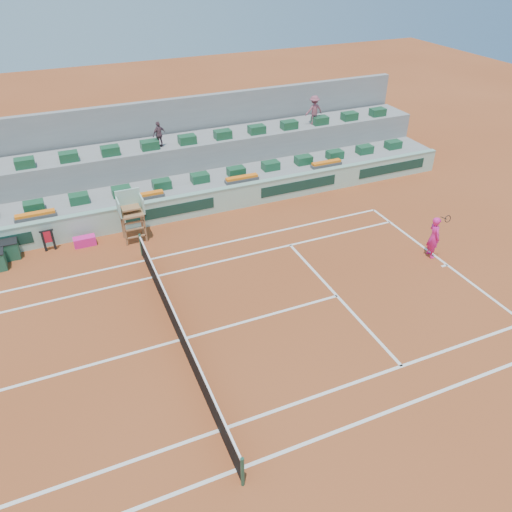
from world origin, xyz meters
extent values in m
plane|color=brown|center=(0.00, 0.00, 0.00)|extent=(90.00, 90.00, 0.00)
cube|color=gray|center=(0.00, 10.70, 0.60)|extent=(36.00, 4.00, 1.20)
cube|color=gray|center=(0.00, 12.30, 1.30)|extent=(36.00, 2.40, 2.60)
cube|color=gray|center=(0.00, 13.90, 2.20)|extent=(36.00, 0.40, 4.40)
cube|color=#F6208B|center=(-2.21, 7.81, 0.22)|extent=(0.97, 0.43, 0.43)
imported|color=brown|center=(2.56, 11.78, 3.27)|extent=(0.86, 0.63, 1.35)
imported|color=#954A59|center=(11.67, 11.88, 3.42)|extent=(1.08, 0.64, 1.64)
cube|color=white|center=(11.88, 0.00, 0.01)|extent=(0.12, 10.97, 0.01)
cube|color=white|center=(0.00, -5.49, 0.01)|extent=(23.77, 0.12, 0.01)
cube|color=white|center=(0.00, 5.49, 0.01)|extent=(23.77, 0.12, 0.01)
cube|color=white|center=(0.00, -4.12, 0.01)|extent=(23.77, 0.12, 0.01)
cube|color=white|center=(0.00, 4.12, 0.01)|extent=(23.77, 0.12, 0.01)
cube|color=white|center=(6.40, 0.00, 0.01)|extent=(0.12, 8.23, 0.01)
cube|color=white|center=(0.00, 0.00, 0.01)|extent=(12.80, 0.12, 0.01)
cube|color=white|center=(11.73, 0.00, 0.01)|extent=(0.30, 0.12, 0.01)
cube|color=black|center=(0.00, 0.00, 0.46)|extent=(0.03, 11.87, 0.92)
cube|color=white|center=(0.00, 0.00, 0.95)|extent=(0.06, 11.87, 0.07)
cylinder|color=#1D4530|center=(0.00, -5.94, 0.55)|extent=(0.10, 0.10, 1.10)
cylinder|color=#1D4530|center=(0.00, 5.94, 0.55)|extent=(0.10, 0.10, 1.10)
cube|color=#A5CFB8|center=(0.00, 8.50, 0.60)|extent=(36.00, 0.30, 1.20)
cube|color=#80AB95|center=(0.00, 8.50, 1.23)|extent=(36.00, 0.34, 0.06)
cube|color=#13342A|center=(2.00, 8.34, 0.65)|extent=(4.40, 0.02, 0.56)
cube|color=#13342A|center=(9.00, 8.34, 0.65)|extent=(4.40, 0.02, 0.56)
cube|color=#13342A|center=(15.00, 8.34, 0.65)|extent=(4.40, 0.02, 0.56)
cube|color=#905E36|center=(-0.45, 7.05, 0.68)|extent=(0.08, 0.08, 1.35)
cube|color=#905E36|center=(0.45, 7.05, 0.68)|extent=(0.08, 0.08, 1.35)
cube|color=#905E36|center=(-0.45, 7.75, 0.68)|extent=(0.08, 0.08, 1.35)
cube|color=#905E36|center=(0.45, 7.75, 0.68)|extent=(0.08, 0.08, 1.35)
cube|color=#905E36|center=(0.00, 7.40, 1.39)|extent=(1.10, 0.90, 0.08)
cube|color=#A5CFB8|center=(0.00, 7.78, 1.90)|extent=(1.10, 0.08, 1.00)
cube|color=#A5CFB8|center=(-0.52, 7.40, 1.75)|extent=(0.06, 0.90, 0.80)
cube|color=#A5CFB8|center=(0.52, 7.40, 1.75)|extent=(0.06, 0.90, 0.80)
cube|color=#905E36|center=(0.00, 7.50, 1.63)|extent=(0.80, 0.60, 0.08)
cube|color=#905E36|center=(0.00, 7.05, 0.35)|extent=(0.90, 0.08, 0.06)
cube|color=#905E36|center=(0.00, 7.05, 0.75)|extent=(0.90, 0.08, 0.06)
cube|color=#905E36|center=(0.00, 7.05, 1.10)|extent=(0.90, 0.08, 0.06)
cube|color=#1A4F2E|center=(-4.00, 9.80, 1.42)|extent=(0.90, 0.60, 0.44)
cube|color=#1A4F2E|center=(-2.00, 9.80, 1.42)|extent=(0.90, 0.60, 0.44)
cube|color=#1A4F2E|center=(0.00, 9.80, 1.42)|extent=(0.90, 0.60, 0.44)
cube|color=#1A4F2E|center=(2.00, 9.80, 1.42)|extent=(0.90, 0.60, 0.44)
cube|color=#1A4F2E|center=(4.00, 9.80, 1.42)|extent=(0.90, 0.60, 0.44)
cube|color=#1A4F2E|center=(6.00, 9.80, 1.42)|extent=(0.90, 0.60, 0.44)
cube|color=#1A4F2E|center=(8.00, 9.80, 1.42)|extent=(0.90, 0.60, 0.44)
cube|color=#1A4F2E|center=(10.00, 9.80, 1.42)|extent=(0.90, 0.60, 0.44)
cube|color=#1A4F2E|center=(12.00, 9.80, 1.42)|extent=(0.90, 0.60, 0.44)
cube|color=#1A4F2E|center=(14.00, 9.80, 1.42)|extent=(0.90, 0.60, 0.44)
cube|color=#1A4F2E|center=(16.00, 9.80, 1.42)|extent=(0.90, 0.60, 0.44)
cube|color=#1A4F2E|center=(-4.00, 11.70, 2.82)|extent=(0.90, 0.60, 0.44)
cube|color=#1A4F2E|center=(-2.00, 11.70, 2.82)|extent=(0.90, 0.60, 0.44)
cube|color=#1A4F2E|center=(0.00, 11.70, 2.82)|extent=(0.90, 0.60, 0.44)
cube|color=#1A4F2E|center=(2.00, 11.70, 2.82)|extent=(0.90, 0.60, 0.44)
cube|color=#1A4F2E|center=(4.00, 11.70, 2.82)|extent=(0.90, 0.60, 0.44)
cube|color=#1A4F2E|center=(6.00, 11.70, 2.82)|extent=(0.90, 0.60, 0.44)
cube|color=#1A4F2E|center=(8.00, 11.70, 2.82)|extent=(0.90, 0.60, 0.44)
cube|color=#1A4F2E|center=(10.00, 11.70, 2.82)|extent=(0.90, 0.60, 0.44)
cube|color=#1A4F2E|center=(12.00, 11.70, 2.82)|extent=(0.90, 0.60, 0.44)
cube|color=#1A4F2E|center=(14.00, 11.70, 2.82)|extent=(0.90, 0.60, 0.44)
cube|color=#1A4F2E|center=(16.00, 11.70, 2.82)|extent=(0.90, 0.60, 0.44)
cube|color=#4C4C4C|center=(-4.00, 9.00, 1.28)|extent=(1.80, 0.36, 0.16)
cube|color=orange|center=(-4.00, 9.00, 1.42)|extent=(1.70, 0.32, 0.12)
cube|color=#4C4C4C|center=(1.00, 9.00, 1.28)|extent=(1.80, 0.36, 0.16)
cube|color=orange|center=(1.00, 9.00, 1.42)|extent=(1.70, 0.32, 0.12)
cube|color=#4C4C4C|center=(6.00, 9.00, 1.28)|extent=(1.80, 0.36, 0.16)
cube|color=orange|center=(6.00, 9.00, 1.42)|extent=(1.70, 0.32, 0.12)
cube|color=#4C4C4C|center=(11.00, 9.00, 1.28)|extent=(1.80, 0.36, 0.16)
cube|color=orange|center=(11.00, 9.00, 1.42)|extent=(1.70, 0.32, 0.12)
cube|color=#1A4E37|center=(-5.31, 8.01, 0.40)|extent=(0.73, 0.62, 0.80)
cube|color=black|center=(-5.31, 8.01, 0.82)|extent=(0.77, 0.66, 0.04)
cube|color=black|center=(-3.89, 8.01, 0.50)|extent=(0.10, 0.10, 1.00)
cube|color=black|center=(-3.49, 8.01, 0.50)|extent=(0.10, 0.10, 1.00)
cube|color=black|center=(-3.69, 8.01, 1.00)|extent=(0.60, 0.08, 0.06)
cube|color=red|center=(-3.69, 7.99, 0.70)|extent=(0.44, 0.04, 0.56)
imported|color=#F6208B|center=(11.68, 0.89, 0.96)|extent=(0.58, 0.77, 1.92)
cylinder|color=black|center=(11.68, 0.59, 2.05)|extent=(0.03, 0.35, 0.09)
torus|color=black|center=(11.68, 0.37, 2.12)|extent=(0.31, 0.08, 0.31)
camera|label=1|loc=(-2.68, -13.03, 12.07)|focal=35.00mm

